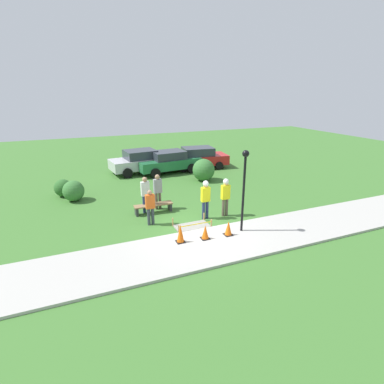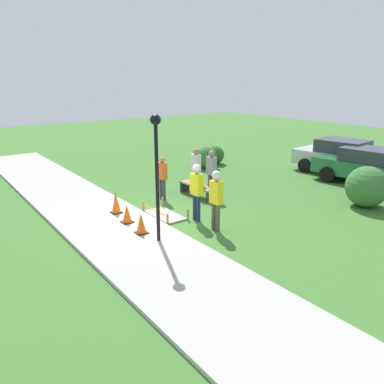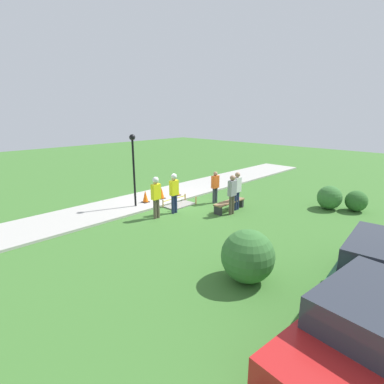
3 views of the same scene
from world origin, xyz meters
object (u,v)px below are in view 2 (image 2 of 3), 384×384
worker_assistant (197,187)px  bystander_in_white_shirt (211,171)px  park_bench (197,188)px  traffic_cone_sidewalk_edge (141,223)px  bystander_in_gray_shirt (196,168)px  parked_car_green (370,166)px  parked_car_silver (342,156)px  traffic_cone_far_patch (127,214)px  lamppost_near (157,159)px  bystander_in_orange_shirt (162,176)px  worker_supervisor (216,195)px  traffic_cone_near_patch (116,202)px

worker_assistant → bystander_in_white_shirt: size_ratio=1.03×
park_bench → traffic_cone_sidewalk_edge: bearing=-59.8°
bystander_in_gray_shirt → bystander_in_white_shirt: bystander_in_gray_shirt is taller
traffic_cone_sidewalk_edge → parked_car_green: 10.73m
worker_assistant → parked_car_silver: (-0.86, 9.42, -0.28)m
traffic_cone_far_patch → lamppost_near: (1.73, 0.08, 2.02)m
traffic_cone_sidewalk_edge → bystander_in_orange_shirt: 3.59m
parked_car_silver → worker_assistant: bearing=-91.9°
parked_car_silver → worker_supervisor: bearing=-85.9°
traffic_cone_far_patch → bystander_in_orange_shirt: (-1.61, 2.33, 0.54)m
park_bench → bystander_in_white_shirt: size_ratio=1.04×
bystander_in_white_shirt → parked_car_silver: bystander_in_white_shirt is taller
traffic_cone_near_patch → bystander_in_gray_shirt: (-0.45, 3.68, 0.58)m
park_bench → worker_assistant: (2.07, -1.61, 0.80)m
traffic_cone_sidewalk_edge → park_bench: traffic_cone_sidewalk_edge is taller
bystander_in_white_shirt → park_bench: bearing=-132.2°
park_bench → bystander_in_gray_shirt: 0.81m
worker_assistant → bystander_in_orange_shirt: size_ratio=1.14×
bystander_in_gray_shirt → parked_car_silver: 7.80m
traffic_cone_sidewalk_edge → bystander_in_orange_shirt: (-2.63, 2.40, 0.53)m
park_bench → bystander_in_orange_shirt: (-0.48, -1.29, 0.60)m
parked_car_silver → park_bench: bearing=-105.9°
worker_supervisor → parked_car_green: size_ratio=0.39×
bystander_in_orange_shirt → bystander_in_gray_shirt: bystander_in_gray_shirt is taller
traffic_cone_sidewalk_edge → park_bench: 4.27m
park_bench → parked_car_silver: 7.93m
bystander_in_gray_shirt → parked_car_green: bystander_in_gray_shirt is taller
park_bench → bystander_in_white_shirt: bystander_in_white_shirt is taller
traffic_cone_near_patch → traffic_cone_far_patch: bearing=-6.5°
traffic_cone_near_patch → parked_car_green: size_ratio=0.16×
bystander_in_gray_shirt → parked_car_green: size_ratio=0.39×
bystander_in_gray_shirt → park_bench: bearing=-28.0°
traffic_cone_sidewalk_edge → worker_assistant: (-0.08, 2.08, 0.73)m
traffic_cone_far_patch → bystander_in_gray_shirt: bystander_in_gray_shirt is taller
bystander_in_white_shirt → parked_car_green: bearing=67.5°
park_bench → worker_supervisor: worker_supervisor is taller
traffic_cone_near_patch → lamppost_near: (2.75, -0.03, 1.93)m
traffic_cone_sidewalk_edge → parked_car_silver: size_ratio=0.14×
worker_supervisor → parked_car_silver: bearing=101.2°
worker_supervisor → lamppost_near: 2.29m
park_bench → bystander_in_gray_shirt: bearing=152.0°
park_bench → bystander_in_orange_shirt: bystander_in_orange_shirt is taller
traffic_cone_far_patch → worker_assistant: 2.34m
traffic_cone_far_patch → worker_assistant: size_ratio=0.31×
traffic_cone_near_patch → worker_assistant: 2.80m
traffic_cone_far_patch → lamppost_near: bearing=2.7°
park_bench → lamppost_near: bearing=-51.0°
traffic_cone_far_patch → parked_car_green: parked_car_green is taller
bystander_in_orange_shirt → bystander_in_white_shirt: bearing=63.5°
traffic_cone_sidewalk_edge → bystander_in_gray_shirt: (-2.48, 3.86, 0.65)m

